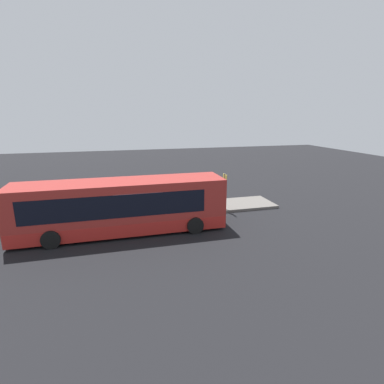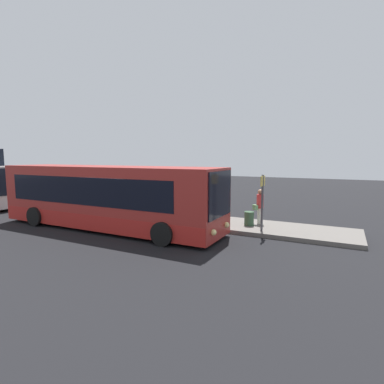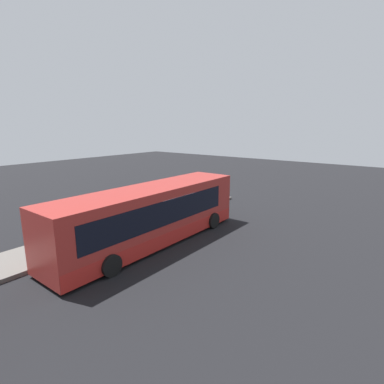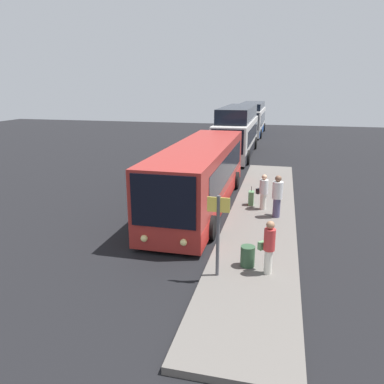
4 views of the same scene
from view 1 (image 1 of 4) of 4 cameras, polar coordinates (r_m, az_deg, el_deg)
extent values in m
plane|color=black|center=(17.52, -10.27, -7.25)|extent=(80.00, 80.00, 0.00)
cube|color=#605B56|center=(20.30, -11.04, -3.92)|extent=(20.00, 2.80, 0.19)
cube|color=maroon|center=(16.99, -13.24, -2.54)|extent=(11.38, 2.50, 2.78)
cube|color=#B2231E|center=(17.32, -13.04, -5.83)|extent=(11.32, 2.52, 0.70)
cube|color=black|center=(16.90, -14.27, -1.53)|extent=(9.33, 2.53, 1.22)
cube|color=black|center=(17.94, 5.19, 0.04)|extent=(0.06, 2.20, 1.78)
sphere|color=#F9E58C|center=(18.94, 4.44, -3.38)|extent=(0.24, 0.24, 0.24)
sphere|color=#F9E58C|center=(17.72, 5.92, -4.70)|extent=(0.24, 0.24, 0.24)
cylinder|color=black|center=(18.99, -1.45, -3.76)|extent=(0.93, 0.30, 0.93)
cylinder|color=black|center=(16.71, 0.60, -6.38)|extent=(0.93, 0.30, 0.93)
cylinder|color=black|center=(18.78, -24.04, -5.29)|extent=(0.93, 0.30, 0.93)
cylinder|color=black|center=(16.48, -25.29, -8.18)|extent=(0.93, 0.30, 0.93)
cylinder|color=#4C476B|center=(20.75, -9.92, -1.99)|extent=(0.36, 0.36, 0.82)
cylinder|color=silver|center=(20.54, -10.02, 0.07)|extent=(0.52, 0.52, 0.72)
sphere|color=brown|center=(20.43, -10.08, 1.40)|extent=(0.27, 0.27, 0.27)
cube|color=maroon|center=(20.67, -10.85, -0.77)|extent=(0.20, 0.30, 0.24)
cylinder|color=silver|center=(20.13, -12.39, -2.78)|extent=(0.38, 0.38, 0.73)
cylinder|color=silver|center=(19.94, -12.49, -0.91)|extent=(0.54, 0.54, 0.63)
sphere|color=tan|center=(19.83, -12.56, 0.30)|extent=(0.24, 0.24, 0.24)
cube|color=black|center=(19.80, -13.00, -1.85)|extent=(0.30, 0.29, 0.24)
cylinder|color=silver|center=(21.66, 3.68, -1.18)|extent=(0.33, 0.33, 0.75)
cylinder|color=#BF3333|center=(21.48, 3.71, 0.63)|extent=(0.47, 0.47, 0.66)
sphere|color=#9E7051|center=(21.37, 3.73, 1.80)|extent=(0.25, 0.25, 0.25)
cube|color=#598C59|center=(21.31, 3.41, -0.25)|extent=(0.30, 0.29, 0.24)
cube|color=#598C59|center=(19.58, -13.70, -3.47)|extent=(0.38, 0.24, 0.65)
cylinder|color=black|center=(19.45, -13.78, -2.22)|extent=(0.02, 0.02, 0.24)
cylinder|color=#4C4C51|center=(20.28, 6.23, 0.13)|extent=(0.10, 0.10, 2.44)
cube|color=#E5C64C|center=(20.07, 6.31, 2.78)|extent=(0.04, 0.64, 0.43)
cylinder|color=#2D4C33|center=(20.99, 3.35, -1.84)|extent=(0.44, 0.44, 0.65)
camera|label=2|loc=(12.12, 44.41, -4.45)|focal=28.00mm
camera|label=3|loc=(11.41, -75.67, 1.17)|focal=28.00mm
camera|label=4|loc=(26.19, 26.00, 11.30)|focal=35.00mm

